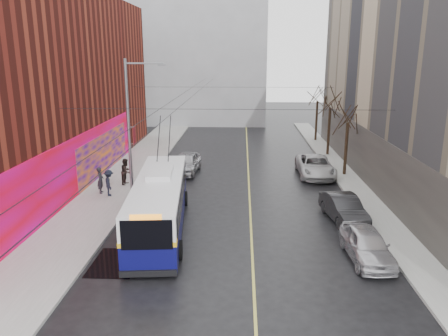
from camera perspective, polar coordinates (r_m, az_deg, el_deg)
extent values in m
plane|color=black|center=(19.67, -0.67, -13.43)|extent=(140.00, 140.00, 0.00)
cube|color=gray|center=(32.01, -13.97, -2.46)|extent=(4.00, 60.00, 0.15)
cube|color=gray|center=(31.77, 16.98, -2.80)|extent=(2.00, 60.00, 0.15)
cube|color=#BFB74C|center=(32.67, 3.26, -1.81)|extent=(0.12, 50.00, 0.01)
cube|color=#551711|center=(35.68, -26.37, 9.55)|extent=(12.00, 36.00, 14.00)
cube|color=#E60593|center=(30.30, -18.79, 0.01)|extent=(0.08, 28.00, 4.00)
cube|color=#320495|center=(35.88, -15.31, 1.82)|extent=(0.06, 12.00, 3.20)
cube|color=#4C4742|center=(33.40, 18.00, 1.39)|extent=(0.06, 36.00, 4.00)
cube|color=gray|center=(62.71, -4.11, 14.41)|extent=(20.00, 12.00, 18.00)
cylinder|color=slate|center=(28.67, -12.34, 4.77)|extent=(0.20, 0.20, 9.00)
cube|color=#570C13|center=(28.63, -11.62, 4.19)|extent=(0.04, 0.60, 1.10)
cylinder|color=slate|center=(27.99, -10.37, 13.29)|extent=(2.40, 0.10, 0.10)
cube|color=slate|center=(27.78, -8.09, 13.17)|extent=(0.50, 0.22, 0.12)
cylinder|color=black|center=(32.81, -6.02, 9.24)|extent=(0.02, 60.00, 0.02)
cylinder|color=black|center=(32.68, -4.27, 9.26)|extent=(0.02, 60.00, 0.02)
cylinder|color=black|center=(23.52, 0.06, 7.68)|extent=(18.00, 0.02, 0.02)
cylinder|color=black|center=(39.44, 1.02, 10.51)|extent=(18.00, 0.02, 0.02)
cylinder|color=black|center=(35.03, 15.63, 2.33)|extent=(0.24, 0.24, 4.20)
cylinder|color=black|center=(41.72, 13.52, 4.58)|extent=(0.24, 0.24, 4.48)
cylinder|color=black|center=(48.53, 11.97, 5.98)|extent=(0.24, 0.24, 4.37)
cube|color=black|center=(21.05, -14.00, -11.89)|extent=(2.06, 3.00, 0.01)
ellipsoid|color=slate|center=(27.08, -8.26, 10.44)|extent=(0.44, 0.20, 0.12)
ellipsoid|color=slate|center=(28.31, -0.58, 12.65)|extent=(0.44, 0.20, 0.12)
ellipsoid|color=slate|center=(28.33, -10.11, 9.13)|extent=(0.44, 0.20, 0.12)
cube|color=#090945|center=(24.02, -8.36, -5.90)|extent=(3.44, 11.37, 1.40)
cube|color=silver|center=(23.60, -8.48, -2.93)|extent=(3.44, 11.37, 1.21)
cube|color=gold|center=(23.79, -8.42, -4.33)|extent=(3.48, 11.41, 0.21)
cube|color=black|center=(18.42, -10.09, -8.62)|extent=(2.14, 0.23, 1.31)
cube|color=black|center=(29.00, -7.44, 0.15)|extent=(2.14, 0.23, 1.12)
cube|color=black|center=(23.78, -11.43, -3.17)|extent=(0.98, 10.22, 0.93)
cube|color=black|center=(23.54, -5.48, -3.12)|extent=(0.98, 10.22, 0.93)
cube|color=silver|center=(24.28, -8.34, -0.59)|extent=(1.56, 2.91, 0.28)
cube|color=black|center=(19.13, -9.87, -13.42)|extent=(2.42, 0.33, 0.28)
cylinder|color=black|center=(20.94, -12.62, -10.56)|extent=(0.36, 0.95, 0.93)
cylinder|color=black|center=(20.66, -5.87, -10.61)|extent=(0.36, 0.95, 0.93)
cylinder|color=black|center=(27.79, -10.12, -4.02)|extent=(0.36, 0.95, 0.93)
cylinder|color=black|center=(27.59, -5.11, -3.98)|extent=(0.36, 0.95, 0.93)
cylinder|color=black|center=(27.18, -8.51, 3.97)|extent=(0.35, 3.23, 2.29)
cylinder|color=black|center=(27.12, -7.13, 3.99)|extent=(0.35, 3.23, 2.29)
imported|color=silver|center=(21.48, 18.14, -9.49)|extent=(1.93, 4.41, 1.48)
imported|color=#232326|center=(25.90, 15.36, -5.10)|extent=(2.19, 4.65, 1.47)
imported|color=#BCBCBE|center=(34.79, 11.82, 0.26)|extent=(2.64, 5.67, 1.57)
imported|color=#98989C|center=(35.09, -4.98, 0.70)|extent=(2.30, 4.95, 1.64)
imported|color=black|center=(30.50, -15.83, -1.54)|extent=(0.53, 0.71, 1.78)
imported|color=black|center=(32.08, -12.67, -0.44)|extent=(0.85, 1.02, 1.90)
imported|color=black|center=(29.76, -14.78, -1.89)|extent=(1.02, 1.29, 1.76)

